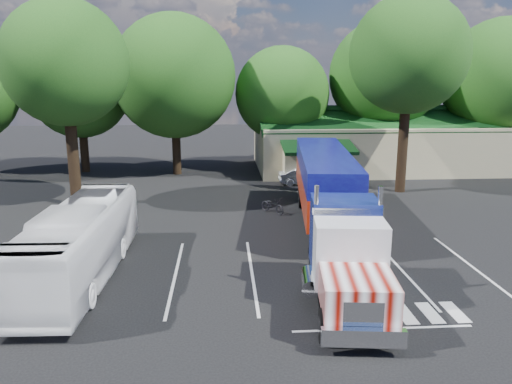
{
  "coord_description": "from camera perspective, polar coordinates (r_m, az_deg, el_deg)",
  "views": [
    {
      "loc": [
        -1.16,
        -25.58,
        8.09
      ],
      "look_at": [
        0.6,
        0.45,
        2.0
      ],
      "focal_mm": 35.0,
      "sensor_mm": 36.0,
      "label": 1
    }
  ],
  "objects": [
    {
      "name": "ground",
      "position": [
        26.85,
        -1.23,
        -4.4
      ],
      "size": [
        120.0,
        120.0,
        0.0
      ],
      "primitive_type": "plane",
      "color": "black",
      "rests_on": "ground"
    },
    {
      "name": "woman",
      "position": [
        21.59,
        11.62,
        -6.39
      ],
      "size": [
        0.47,
        0.71,
        1.94
      ],
      "primitive_type": "imported",
      "rotation": [
        0.0,
        0.0,
        1.56
      ],
      "color": "black",
      "rests_on": "ground"
    },
    {
      "name": "tree_row_e",
      "position": [
        45.82,
        14.49,
        12.73
      ],
      "size": [
        9.6,
        9.6,
        12.9
      ],
      "color": "black",
      "rests_on": "ground"
    },
    {
      "name": "tour_bus",
      "position": [
        21.53,
        -19.5,
        -5.41
      ],
      "size": [
        2.84,
        10.95,
        3.03
      ],
      "primitive_type": "imported",
      "rotation": [
        0.0,
        0.0,
        -0.03
      ],
      "color": "white",
      "rests_on": "ground"
    },
    {
      "name": "tree_row_d",
      "position": [
        43.41,
        3.01,
        11.13
      ],
      "size": [
        8.0,
        8.0,
        10.6
      ],
      "color": "black",
      "rests_on": "ground"
    },
    {
      "name": "tree_row_c",
      "position": [
        41.95,
        -9.37,
        12.9
      ],
      "size": [
        10.0,
        10.0,
        13.05
      ],
      "color": "black",
      "rests_on": "ground"
    },
    {
      "name": "silver_sedan",
      "position": [
        38.16,
        5.49,
        1.81
      ],
      "size": [
        3.91,
        1.5,
        1.27
      ],
      "primitive_type": "imported",
      "rotation": [
        0.0,
        0.0,
        1.61
      ],
      "color": "#B2B4BA",
      "rests_on": "ground"
    },
    {
      "name": "tree_row_b",
      "position": [
        44.98,
        -19.53,
        11.19
      ],
      "size": [
        8.4,
        8.4,
        11.35
      ],
      "color": "black",
      "rests_on": "ground"
    },
    {
      "name": "tree_near_right",
      "position": [
        36.38,
        17.07,
        14.75
      ],
      "size": [
        8.0,
        8.0,
        13.5
      ],
      "color": "black",
      "rests_on": "ground"
    },
    {
      "name": "tree_near_left",
      "position": [
        32.94,
        -20.96,
        13.56
      ],
      "size": [
        7.6,
        7.6,
        12.65
      ],
      "color": "black",
      "rests_on": "ground"
    },
    {
      "name": "tree_row_f",
      "position": [
        48.78,
        26.37,
        11.46
      ],
      "size": [
        10.4,
        10.4,
        13.0
      ],
      "color": "black",
      "rests_on": "ground"
    },
    {
      "name": "bicycle",
      "position": [
        30.06,
        1.9,
        -1.5
      ],
      "size": [
        1.67,
        1.89,
        0.99
      ],
      "primitive_type": "imported",
      "rotation": [
        0.0,
        0.0,
        0.65
      ],
      "color": "black",
      "rests_on": "ground"
    },
    {
      "name": "semi_truck",
      "position": [
        25.14,
        8.3,
        -0.06
      ],
      "size": [
        4.84,
        20.47,
        4.26
      ],
      "rotation": [
        0.0,
        0.0,
        -0.11
      ],
      "color": "black",
      "rests_on": "ground"
    },
    {
      "name": "event_hall",
      "position": [
        46.25,
        15.02,
        5.39
      ],
      "size": [
        24.2,
        14.12,
        5.55
      ],
      "color": "tan",
      "rests_on": "ground"
    }
  ]
}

